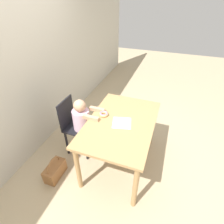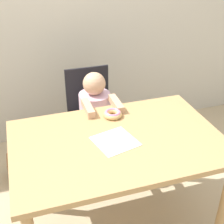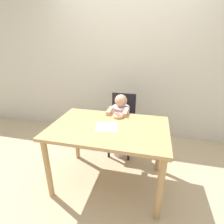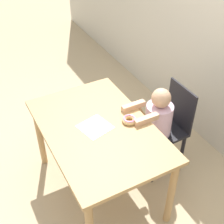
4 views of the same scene
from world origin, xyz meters
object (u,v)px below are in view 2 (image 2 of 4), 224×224
Objects in this scene: child_figure at (96,128)px; handbag at (28,164)px; donut at (113,114)px; chair at (92,121)px.

handbag is (-0.57, 0.17, -0.37)m from child_figure.
chair is at bearing 94.81° from donut.
child_figure is at bearing 96.49° from donut.
chair is 2.67× the size of handbag.
chair reaches higher than donut.
handbag is (-0.57, 0.06, -0.36)m from chair.
donut is 1.04m from handbag.
handbag is at bearing 140.31° from donut.
handbag is (-0.61, 0.50, -0.68)m from donut.
donut is at bearing -85.19° from chair.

